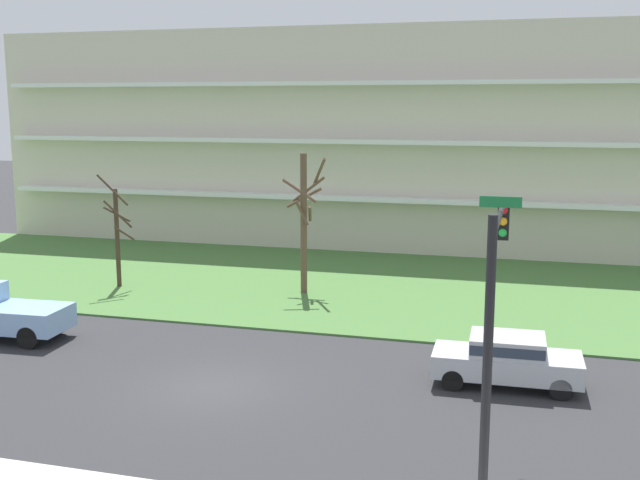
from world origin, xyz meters
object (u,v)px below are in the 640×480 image
object	(u,v)px
tree_left	(305,217)
traffic_signal_mast	(494,300)
sedan_silver_center_left	(507,358)
tree_far_left	(117,233)

from	to	relation	value
tree_left	traffic_signal_mast	xyz separation A→B (m)	(9.03, -16.56, 0.98)
tree_left	sedan_silver_center_left	distance (m)	13.38
tree_far_left	traffic_signal_mast	distance (m)	23.38
sedan_silver_center_left	traffic_signal_mast	bearing A→B (deg)	87.36
tree_far_left	tree_left	size ratio (longest dim) A/B	0.85
sedan_silver_center_left	traffic_signal_mast	world-z (taller)	traffic_signal_mast
tree_far_left	sedan_silver_center_left	xyz separation A→B (m)	(17.76, -8.08, -1.74)
sedan_silver_center_left	tree_left	bearing A→B (deg)	-47.14
tree_far_left	traffic_signal_mast	xyz separation A→B (m)	(17.62, -15.26, 1.85)
sedan_silver_center_left	tree_far_left	bearing A→B (deg)	-25.94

